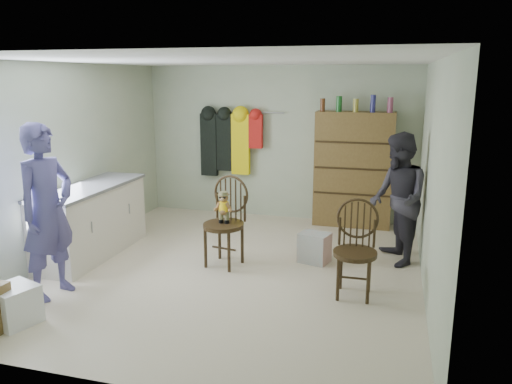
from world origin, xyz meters
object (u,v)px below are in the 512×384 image
(chair_front, at_px, (226,216))
(dresser, at_px, (353,169))
(counter, at_px, (91,220))
(chair_far, at_px, (356,245))

(chair_front, xyz_separation_m, dresser, (1.38, 2.14, 0.28))
(counter, xyz_separation_m, dresser, (3.20, 2.30, 0.44))
(chair_front, relative_size, dresser, 0.55)
(counter, distance_m, chair_front, 1.83)
(chair_far, height_order, dresser, dresser)
(counter, relative_size, chair_front, 1.65)
(chair_far, relative_size, dresser, 0.51)
(chair_front, bearing_deg, counter, -164.36)
(chair_far, bearing_deg, counter, 173.82)
(counter, height_order, chair_front, chair_front)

